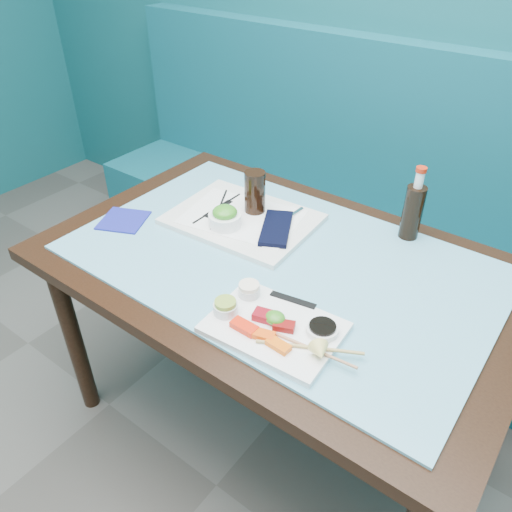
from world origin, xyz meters
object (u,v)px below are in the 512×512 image
Objects in this scene: blue_napkin at (124,220)px; cola_glass at (255,192)px; dining_table at (278,282)px; seaweed_bowl at (225,220)px; booth_bench at (383,240)px; serving_tray at (242,219)px; sashimi_plate at (274,328)px; cola_bottle_body at (412,212)px.

cola_glass is at bearing 41.58° from blue_napkin.
seaweed_bowl is at bearing 174.38° from dining_table.
dining_table is at bearing -36.62° from cola_glass.
booth_bench is at bearing 61.51° from blue_napkin.
serving_tray is 3.21× the size of cola_glass.
sashimi_plate is at bearing -48.04° from cola_glass.
serving_tray is at bearing -100.30° from cola_glass.
dining_table is 9.92× the size of blue_napkin.
sashimi_plate is 0.61m from cola_bottle_body.
sashimi_plate is at bearing -81.56° from booth_bench.
cola_bottle_body is (0.26, -0.50, 0.47)m from booth_bench.
blue_napkin is at bearing -118.49° from booth_bench.
cola_bottle_body is (0.46, 0.19, -0.00)m from cola_glass.
booth_bench is 0.86m from cola_glass.
cola_glass reaches higher than serving_tray.
booth_bench is 21.14× the size of cola_glass.
cola_glass is at bearing -106.58° from booth_bench.
serving_tray is 0.10m from cola_glass.
booth_bench reaches higher than cola_bottle_body.
cola_glass is (0.02, 0.13, 0.05)m from seaweed_bowl.
dining_table is 0.26m from seaweed_bowl.
booth_bench is 1.17m from sashimi_plate.
dining_table is 8.15× the size of cola_bottle_body.
cola_glass is (-0.20, 0.15, 0.18)m from dining_table.
sashimi_plate is 3.02× the size of seaweed_bowl.
blue_napkin is (-0.32, -0.29, -0.09)m from cola_glass.
dining_table is 3.07× the size of serving_tray.
seaweed_bowl reaches higher than blue_napkin.
cola_bottle_body reaches higher than serving_tray.
dining_table is at bearing -27.46° from serving_tray.
booth_bench is 0.95m from seaweed_bowl.
dining_table is at bearing -5.62° from seaweed_bowl.
seaweed_bowl is at bearing -105.37° from booth_bench.
blue_napkin is at bearing -152.58° from seaweed_bowl.
cola_glass is (0.01, 0.05, 0.08)m from serving_tray.
blue_napkin is (-0.69, 0.12, -0.01)m from sashimi_plate.
seaweed_bowl is 0.35m from blue_napkin.
serving_tray is at bearing -106.13° from booth_bench.
booth_bench is at bearing 117.10° from cola_bottle_body.
serving_tray is at bearing 155.66° from dining_table.
serving_tray is at bearing 36.53° from blue_napkin.
cola_glass is at bearing -157.80° from cola_bottle_body.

